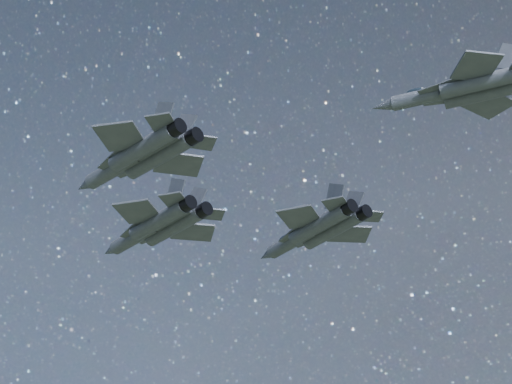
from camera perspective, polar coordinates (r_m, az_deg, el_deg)
The scene contains 4 objects.
jet_lead at distance 100.50m, azimuth -6.48°, elevation -2.21°, with size 20.28×13.76×5.10m.
jet_left at distance 97.86m, azimuth 4.13°, elevation -2.48°, with size 18.80×12.51×4.78m.
jet_right at distance 83.60m, azimuth -7.61°, elevation 2.49°, with size 18.55×12.76×4.66m.
jet_slot at distance 75.55m, azimuth 14.12°, elevation 6.74°, with size 15.25×10.53×3.83m.
Camera 1 is at (43.31, -65.79, 99.69)m, focal length 60.00 mm.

